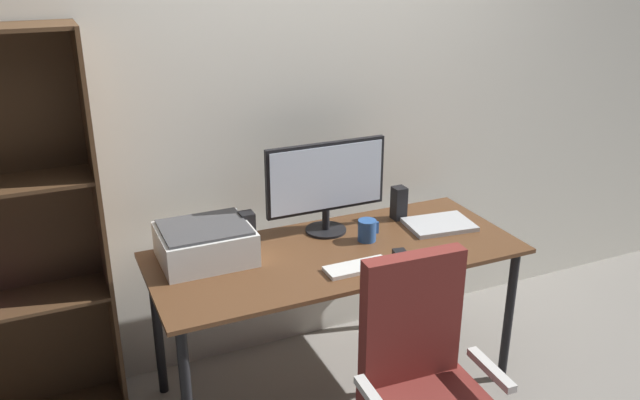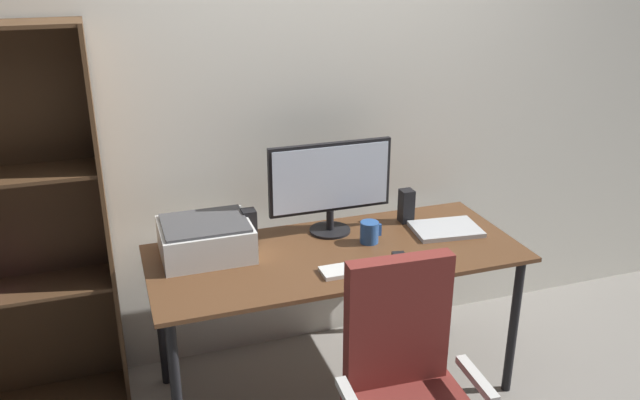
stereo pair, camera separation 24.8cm
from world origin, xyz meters
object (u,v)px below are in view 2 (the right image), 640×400
at_px(keyboard, 354,269).
at_px(speaker_left, 249,227).
at_px(desk, 336,267).
at_px(speaker_right, 406,206).
at_px(mouse, 400,259).
at_px(printer, 206,238).
at_px(monitor, 330,182).
at_px(bookshelf, 10,236).
at_px(coffee_mug, 370,232).
at_px(laptop, 446,229).

distance_m(keyboard, speaker_left, 0.55).
distance_m(desk, speaker_right, 0.52).
height_order(mouse, speaker_left, speaker_left).
bearing_deg(desk, printer, 164.24).
bearing_deg(keyboard, monitor, 84.38).
height_order(mouse, bookshelf, bookshelf).
xyz_separation_m(desk, bookshelf, (-1.38, 0.36, 0.20)).
height_order(keyboard, coffee_mug, coffee_mug).
height_order(monitor, laptop, monitor).
bearing_deg(speaker_right, coffee_mug, -148.18).
bearing_deg(keyboard, printer, 147.80).
relative_size(mouse, laptop, 0.30).
height_order(monitor, printer, monitor).
height_order(keyboard, laptop, laptop).
bearing_deg(mouse, laptop, 43.33).
xyz_separation_m(monitor, speaker_left, (-0.40, -0.01, -0.17)).
xyz_separation_m(speaker_right, bookshelf, (-1.83, 0.15, 0.04)).
distance_m(desk, bookshelf, 1.44).
bearing_deg(mouse, monitor, 124.27).
xyz_separation_m(keyboard, laptop, (0.58, 0.24, 0.00)).
bearing_deg(printer, desk, -15.76).
relative_size(coffee_mug, laptop, 0.32).
distance_m(mouse, speaker_left, 0.71).
relative_size(desk, speaker_right, 9.99).
bearing_deg(printer, bookshelf, 166.25).
xyz_separation_m(keyboard, printer, (-0.57, 0.36, 0.07)).
bearing_deg(bookshelf, desk, -14.57).
bearing_deg(mouse, printer, 166.44).
distance_m(keyboard, laptop, 0.62).
xyz_separation_m(speaker_left, speaker_right, (0.80, 0.00, 0.00)).
bearing_deg(coffee_mug, desk, -166.65).
height_order(keyboard, speaker_left, speaker_left).
xyz_separation_m(keyboard, coffee_mug, (0.17, 0.24, 0.04)).
height_order(coffee_mug, laptop, coffee_mug).
distance_m(keyboard, speaker_right, 0.61).
height_order(laptop, bookshelf, bookshelf).
relative_size(monitor, mouse, 6.27).
bearing_deg(coffee_mug, laptop, -0.58).
xyz_separation_m(speaker_left, bookshelf, (-1.03, 0.15, 0.04)).
bearing_deg(coffee_mug, keyboard, -125.64).
distance_m(keyboard, mouse, 0.22).
bearing_deg(desk, coffee_mug, 13.35).
xyz_separation_m(monitor, bookshelf, (-1.43, 0.14, -0.13)).
distance_m(laptop, speaker_left, 0.96).
height_order(monitor, speaker_left, monitor).
bearing_deg(mouse, bookshelf, 171.40).
relative_size(speaker_left, speaker_right, 1.00).
height_order(keyboard, mouse, mouse).
bearing_deg(speaker_right, bookshelf, 175.33).
bearing_deg(coffee_mug, speaker_right, 31.82).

